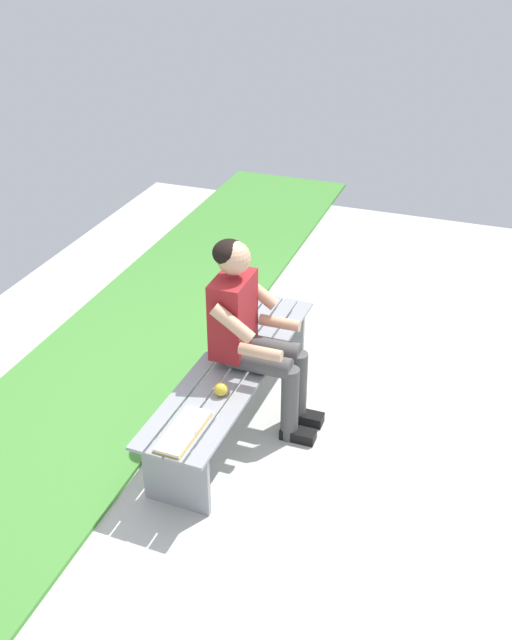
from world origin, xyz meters
name	(u,v)px	position (x,y,z in m)	size (l,w,h in m)	color
ground_plane	(341,605)	(1.13, 1.00, -0.02)	(10.00, 7.00, 0.04)	beige
grass_strip	(94,387)	(0.00, -1.04, 0.01)	(9.00, 1.33, 0.03)	#478C38
bench_near	(233,378)	(0.00, 0.00, 0.34)	(1.86, 0.50, 0.44)	gray
person_seated	(252,329)	(-0.06, 0.10, 0.69)	(0.50, 0.69, 1.25)	maroon
apple	(221,389)	(0.32, 0.05, 0.49)	(0.08, 0.08, 0.08)	gold
book_open	(183,431)	(0.71, -0.01, 0.45)	(0.42, 0.17, 0.02)	white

